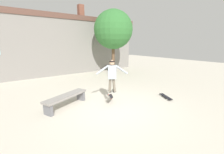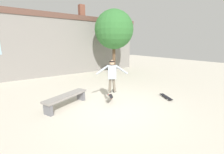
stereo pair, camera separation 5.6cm
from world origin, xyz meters
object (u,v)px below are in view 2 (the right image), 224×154
object	(u,v)px
skateboard_resting	(166,97)
park_bench	(66,98)
skater	(112,73)
tree_right	(114,30)
skateboard_flipping	(111,96)

from	to	relation	value
skateboard_resting	park_bench	bearing A→B (deg)	-88.36
skater	tree_right	bearing A→B (deg)	-6.65
tree_right	skater	world-z (taller)	tree_right
tree_right	skater	bearing A→B (deg)	-127.23
tree_right	skater	size ratio (longest dim) A/B	3.74
skater	park_bench	bearing A→B (deg)	97.34
park_bench	skater	bearing A→B (deg)	-46.86
skateboard_resting	skateboard_flipping	bearing A→B (deg)	-86.94
tree_right	skateboard_flipping	size ratio (longest dim) A/B	7.48
skater	skateboard_flipping	bearing A→B (deg)	150.15
park_bench	skateboard_flipping	size ratio (longest dim) A/B	2.89
skateboard_flipping	skateboard_resting	size ratio (longest dim) A/B	0.79
skateboard_resting	skater	bearing A→B (deg)	-88.50
park_bench	skateboard_resting	world-z (taller)	park_bench
skater	skateboard_resting	bearing A→B (deg)	-83.00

